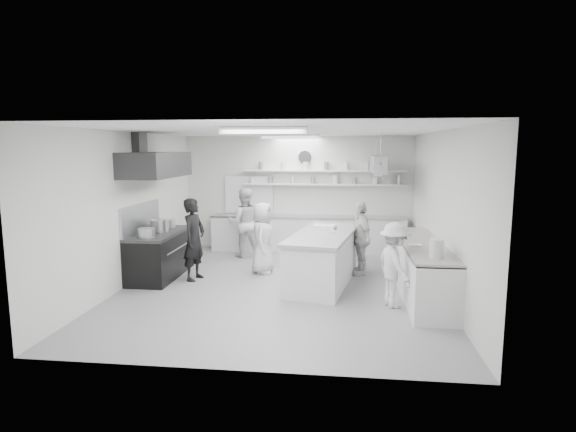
# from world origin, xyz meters

# --- Properties ---
(floor) EXTENTS (6.00, 7.00, 0.02)m
(floor) POSITION_xyz_m (0.00, 0.00, -0.01)
(floor) COLOR #9797A2
(floor) RESTS_ON ground
(ceiling) EXTENTS (6.00, 7.00, 0.02)m
(ceiling) POSITION_xyz_m (0.00, 0.00, 3.01)
(ceiling) COLOR white
(ceiling) RESTS_ON wall_back
(wall_back) EXTENTS (6.00, 0.04, 3.00)m
(wall_back) POSITION_xyz_m (0.00, 3.50, 1.50)
(wall_back) COLOR silver
(wall_back) RESTS_ON floor
(wall_front) EXTENTS (6.00, 0.04, 3.00)m
(wall_front) POSITION_xyz_m (0.00, -3.50, 1.50)
(wall_front) COLOR silver
(wall_front) RESTS_ON floor
(wall_left) EXTENTS (0.04, 7.00, 3.00)m
(wall_left) POSITION_xyz_m (-3.00, 0.00, 1.50)
(wall_left) COLOR silver
(wall_left) RESTS_ON floor
(wall_right) EXTENTS (0.04, 7.00, 3.00)m
(wall_right) POSITION_xyz_m (3.00, 0.00, 1.50)
(wall_right) COLOR silver
(wall_right) RESTS_ON floor
(stove) EXTENTS (0.80, 1.80, 0.90)m
(stove) POSITION_xyz_m (-2.60, 0.40, 0.45)
(stove) COLOR black
(stove) RESTS_ON floor
(exhaust_hood) EXTENTS (0.85, 2.00, 0.50)m
(exhaust_hood) POSITION_xyz_m (-2.60, 0.40, 2.35)
(exhaust_hood) COLOR #333334
(exhaust_hood) RESTS_ON wall_left
(back_counter) EXTENTS (5.00, 0.60, 0.92)m
(back_counter) POSITION_xyz_m (0.30, 3.20, 0.46)
(back_counter) COLOR white
(back_counter) RESTS_ON floor
(shelf_lower) EXTENTS (4.20, 0.26, 0.04)m
(shelf_lower) POSITION_xyz_m (0.70, 3.37, 1.75)
(shelf_lower) COLOR white
(shelf_lower) RESTS_ON wall_back
(shelf_upper) EXTENTS (4.20, 0.26, 0.04)m
(shelf_upper) POSITION_xyz_m (0.70, 3.37, 2.10)
(shelf_upper) COLOR white
(shelf_upper) RESTS_ON wall_back
(pass_through_window) EXTENTS (1.30, 0.04, 1.00)m
(pass_through_window) POSITION_xyz_m (-1.30, 3.48, 1.45)
(pass_through_window) COLOR black
(pass_through_window) RESTS_ON wall_back
(wall_clock) EXTENTS (0.32, 0.05, 0.32)m
(wall_clock) POSITION_xyz_m (0.20, 3.46, 2.45)
(wall_clock) COLOR silver
(wall_clock) RESTS_ON wall_back
(right_counter) EXTENTS (0.74, 3.30, 0.94)m
(right_counter) POSITION_xyz_m (2.65, -0.20, 0.47)
(right_counter) COLOR white
(right_counter) RESTS_ON floor
(pot_rack) EXTENTS (0.30, 1.60, 0.40)m
(pot_rack) POSITION_xyz_m (2.00, 2.40, 2.30)
(pot_rack) COLOR #B0B1B4
(pot_rack) RESTS_ON ceiling
(light_fixture_front) EXTENTS (1.30, 0.25, 0.10)m
(light_fixture_front) POSITION_xyz_m (0.00, -1.80, 2.94)
(light_fixture_front) COLOR white
(light_fixture_front) RESTS_ON ceiling
(light_fixture_rear) EXTENTS (1.30, 0.25, 0.10)m
(light_fixture_rear) POSITION_xyz_m (0.00, 1.80, 2.94)
(light_fixture_rear) COLOR white
(light_fixture_rear) RESTS_ON ceiling
(prep_island) EXTENTS (1.42, 2.76, 0.97)m
(prep_island) POSITION_xyz_m (0.82, 0.38, 0.49)
(prep_island) COLOR white
(prep_island) RESTS_ON floor
(stove_pot) EXTENTS (0.37, 0.37, 0.30)m
(stove_pot) POSITION_xyz_m (-2.60, 0.47, 1.06)
(stove_pot) COLOR #B0B1B4
(stove_pot) RESTS_ON stove
(cook_stove) EXTENTS (0.53, 0.69, 1.68)m
(cook_stove) POSITION_xyz_m (-1.81, 0.30, 0.84)
(cook_stove) COLOR black
(cook_stove) RESTS_ON floor
(cook_back) EXTENTS (0.93, 0.78, 1.71)m
(cook_back) POSITION_xyz_m (-1.21, 2.43, 0.86)
(cook_back) COLOR silver
(cook_back) RESTS_ON floor
(cook_island_left) EXTENTS (0.50, 0.76, 1.54)m
(cook_island_left) POSITION_xyz_m (-0.51, 0.99, 0.77)
(cook_island_left) COLOR silver
(cook_island_left) RESTS_ON floor
(cook_island_right) EXTENTS (0.66, 0.99, 1.56)m
(cook_island_right) POSITION_xyz_m (1.57, 1.14, 0.78)
(cook_island_right) COLOR silver
(cook_island_right) RESTS_ON floor
(cook_right) EXTENTS (0.82, 1.06, 1.45)m
(cook_right) POSITION_xyz_m (2.08, -0.91, 0.73)
(cook_right) COLOR silver
(cook_right) RESTS_ON floor
(bowl_island_a) EXTENTS (0.27, 0.27, 0.06)m
(bowl_island_a) POSITION_xyz_m (0.67, 1.15, 1.00)
(bowl_island_a) COLOR #B0B1B4
(bowl_island_a) RESTS_ON prep_island
(bowl_island_b) EXTENTS (0.24, 0.24, 0.06)m
(bowl_island_b) POSITION_xyz_m (0.97, 0.49, 1.00)
(bowl_island_b) COLOR white
(bowl_island_b) RESTS_ON prep_island
(bowl_right) EXTENTS (0.27, 0.27, 0.06)m
(bowl_right) POSITION_xyz_m (2.47, -0.49, 0.97)
(bowl_right) COLOR white
(bowl_right) RESTS_ON right_counter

